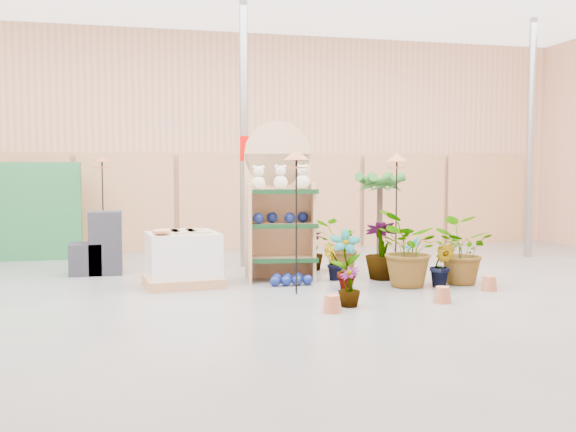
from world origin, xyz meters
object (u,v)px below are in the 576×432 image
at_px(bird_table_front, 296,160).
at_px(display_shelf, 279,207).
at_px(pallet_stack, 183,259).
at_px(potted_plant_2, 410,249).

bearing_deg(bird_table_front, display_shelf, 87.96).
relative_size(pallet_stack, bird_table_front, 0.60).
bearing_deg(bird_table_front, potted_plant_2, 4.42).
xyz_separation_m(display_shelf, pallet_stack, (-1.46, -0.29, -0.71)).
relative_size(display_shelf, pallet_stack, 2.07).
xyz_separation_m(pallet_stack, potted_plant_2, (3.10, -0.85, 0.16)).
bearing_deg(pallet_stack, bird_table_front, -40.38).
distance_m(bird_table_front, potted_plant_2, 2.09).
height_order(pallet_stack, bird_table_front, bird_table_front).
bearing_deg(potted_plant_2, pallet_stack, 164.71).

